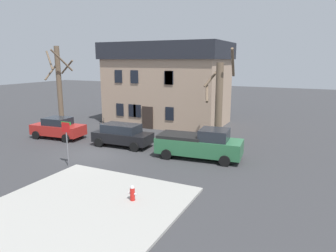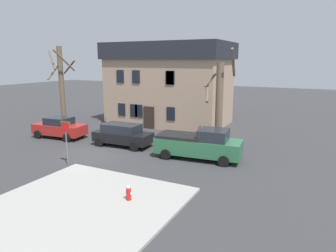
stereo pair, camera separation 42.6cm
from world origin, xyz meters
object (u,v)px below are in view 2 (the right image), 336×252
at_px(building_main, 169,83).
at_px(bicycle_leaning, 107,125).
at_px(car_red_sedan, 60,127).
at_px(car_black_wagon, 123,134).
at_px(street_sign_pole, 66,135).
at_px(tree_bare_near, 62,84).
at_px(tree_bare_mid, 219,102).
at_px(pickup_truck_green, 199,144).
at_px(fire_hydrant, 129,192).

xyz_separation_m(building_main, bicycle_leaning, (-4.00, -5.12, -3.69)).
distance_m(car_red_sedan, car_black_wagon, 6.10).
bearing_deg(building_main, street_sign_pole, -88.81).
relative_size(tree_bare_near, tree_bare_mid, 1.06).
xyz_separation_m(tree_bare_near, bicycle_leaning, (4.78, 0.62, -3.72)).
bearing_deg(car_black_wagon, car_red_sedan, -177.27).
relative_size(building_main, car_red_sedan, 2.66).
xyz_separation_m(car_black_wagon, pickup_truck_green, (6.21, -0.26, 0.10)).
bearing_deg(building_main, car_black_wagon, -85.18).
distance_m(tree_bare_near, pickup_truck_green, 16.55).
xyz_separation_m(fire_hydrant, bicycle_leaning, (-10.47, 11.90, -0.12)).
relative_size(pickup_truck_green, fire_hydrant, 7.98).
xyz_separation_m(building_main, fire_hydrant, (6.47, -17.01, -3.57)).
bearing_deg(bicycle_leaning, building_main, 51.97).
distance_m(tree_bare_mid, car_red_sedan, 13.19).
bearing_deg(car_red_sedan, street_sign_pole, -40.74).
bearing_deg(street_sign_pole, bicycle_leaning, 114.63).
distance_m(pickup_truck_green, street_sign_pole, 8.33).
xyz_separation_m(pickup_truck_green, bicycle_leaning, (-11.00, 4.53, -0.61)).
relative_size(tree_bare_mid, fire_hydrant, 10.01).
xyz_separation_m(tree_bare_near, car_black_wagon, (9.57, -3.65, -3.22)).
relative_size(tree_bare_near, car_black_wagon, 1.70).
xyz_separation_m(building_main, car_red_sedan, (-5.31, -9.67, -3.20)).
bearing_deg(car_red_sedan, tree_bare_near, 131.45).
relative_size(fire_hydrant, street_sign_pole, 0.26).
xyz_separation_m(tree_bare_near, tree_bare_mid, (15.94, -0.39, -0.76)).
relative_size(tree_bare_near, pickup_truck_green, 1.34).
distance_m(car_black_wagon, bicycle_leaning, 6.44).
xyz_separation_m(building_main, tree_bare_mid, (7.15, -6.12, -0.73)).
distance_m(car_black_wagon, street_sign_pole, 5.25).
bearing_deg(tree_bare_mid, tree_bare_near, 178.60).
height_order(pickup_truck_green, bicycle_leaning, pickup_truck_green).
relative_size(car_red_sedan, pickup_truck_green, 0.79).
height_order(street_sign_pole, bicycle_leaning, street_sign_pole).
relative_size(tree_bare_mid, pickup_truck_green, 1.25).
xyz_separation_m(car_black_wagon, fire_hydrant, (5.67, -7.63, -0.38)).
xyz_separation_m(car_red_sedan, bicycle_leaning, (1.30, 4.56, -0.49)).
height_order(tree_bare_near, fire_hydrant, tree_bare_near).
bearing_deg(pickup_truck_green, street_sign_pole, -144.04).
xyz_separation_m(building_main, pickup_truck_green, (7.00, -9.64, -3.08)).
relative_size(tree_bare_mid, car_black_wagon, 1.60).
height_order(car_red_sedan, fire_hydrant, car_red_sedan).
distance_m(car_red_sedan, fire_hydrant, 13.88).
bearing_deg(fire_hydrant, tree_bare_mid, 86.38).
bearing_deg(car_black_wagon, fire_hydrant, -53.37).
distance_m(tree_bare_mid, fire_hydrant, 11.28).
xyz_separation_m(tree_bare_near, pickup_truck_green, (15.78, -3.91, -3.11)).
relative_size(tree_bare_mid, bicycle_leaning, 4.23).
bearing_deg(fire_hydrant, car_black_wagon, 126.63).
relative_size(car_black_wagon, bicycle_leaning, 2.65).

